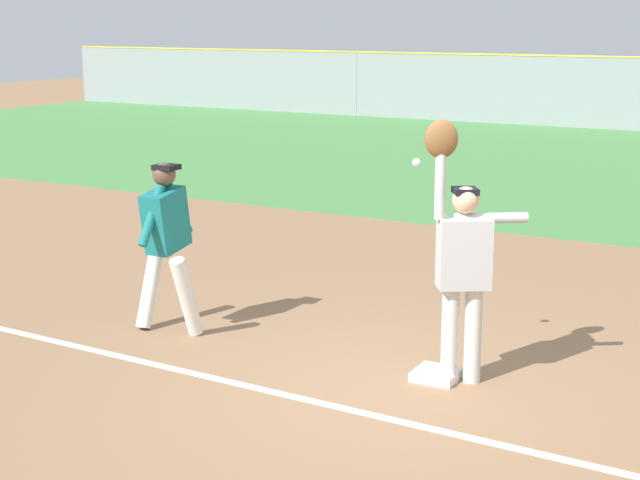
% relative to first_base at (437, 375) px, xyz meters
% --- Properties ---
extents(ground_plane, '(68.71, 68.71, 0.00)m').
position_rel_first_base_xyz_m(ground_plane, '(-0.20, -0.51, -0.04)').
color(ground_plane, '#936D4C').
extents(chalk_foul_line, '(12.00, 0.45, 0.01)m').
position_rel_first_base_xyz_m(chalk_foul_line, '(-4.00, -0.90, -0.04)').
color(chalk_foul_line, white).
rests_on(chalk_foul_line, ground_plane).
extents(first_base, '(0.40, 0.40, 0.08)m').
position_rel_first_base_xyz_m(first_base, '(0.00, 0.00, 0.00)').
color(first_base, white).
rests_on(first_base, ground_plane).
extents(fielder, '(0.80, 0.59, 2.28)m').
position_rel_first_base_xyz_m(fielder, '(0.19, 0.03, 1.08)').
color(fielder, silver).
rests_on(fielder, ground_plane).
extents(runner, '(0.73, 0.84, 1.72)m').
position_rel_first_base_xyz_m(runner, '(-2.87, -0.12, 0.96)').
color(runner, white).
rests_on(runner, ground_plane).
extents(baseball, '(0.07, 0.07, 0.07)m').
position_rel_first_base_xyz_m(baseball, '(-0.36, 0.28, 1.81)').
color(baseball, white).
extents(parked_car_blue, '(4.42, 2.15, 1.25)m').
position_rel_first_base_xyz_m(parked_car_blue, '(-7.06, 23.88, 0.63)').
color(parked_car_blue, '#23389E').
rests_on(parked_car_blue, ground_plane).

